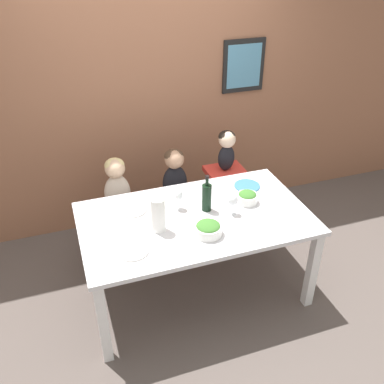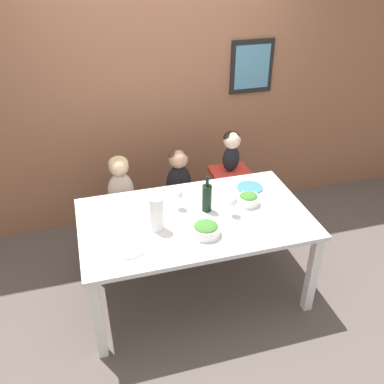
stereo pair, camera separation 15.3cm
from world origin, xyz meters
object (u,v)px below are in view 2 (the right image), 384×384
object	(u,v)px
salad_bowl_small	(248,199)
dinner_plate_front_left	(130,249)
person_child_left	(120,180)
wine_glass_far	(179,196)
salad_bowl_large	(206,229)
wine_glass_near	(233,202)
person_child_center	(178,172)
paper_towel_roll	(157,214)
wine_bottle	(207,197)
chair_far_left	(124,215)
chair_right_highchair	(230,185)
person_baby_right	(232,147)
dinner_plate_back_left	(133,208)
dinner_plate_back_right	(250,187)
chair_far_center	(179,206)

from	to	relation	value
salad_bowl_small	dinner_plate_front_left	distance (m)	1.06
person_child_left	wine_glass_far	distance (m)	0.71
person_child_left	salad_bowl_large	distance (m)	1.09
wine_glass_near	person_child_center	bearing A→B (deg)	106.35
paper_towel_roll	wine_bottle	bearing A→B (deg)	17.65
chair_far_left	wine_glass_far	size ratio (longest dim) A/B	2.66
wine_glass_far	chair_right_highchair	bearing A→B (deg)	41.58
salad_bowl_large	dinner_plate_front_left	xyz separation A→B (m)	(-0.56, -0.02, -0.04)
person_child_left	person_baby_right	bearing A→B (deg)	0.03
person_child_center	dinner_plate_back_left	distance (m)	0.70
person_baby_right	dinner_plate_back_right	world-z (taller)	person_baby_right
person_baby_right	salad_bowl_large	bearing A→B (deg)	-119.55
wine_glass_near	person_baby_right	bearing A→B (deg)	70.53
chair_right_highchair	dinner_plate_back_right	world-z (taller)	dinner_plate_back_right
chair_right_highchair	wine_bottle	xyz separation A→B (m)	(-0.45, -0.66, 0.34)
person_child_left	salad_bowl_small	world-z (taller)	person_child_left
person_baby_right	dinner_plate_front_left	size ratio (longest dim) A/B	1.80
person_child_left	paper_towel_roll	size ratio (longest dim) A/B	1.93
person_child_center	wine_glass_near	xyz separation A→B (m)	(0.23, -0.79, 0.13)
chair_far_left	wine_glass_near	xyz separation A→B (m)	(0.77, -0.78, 0.50)
paper_towel_roll	salad_bowl_small	distance (m)	0.79
person_child_center	dinner_plate_back_right	world-z (taller)	person_child_center
chair_far_left	dinner_plate_front_left	distance (m)	1.06
chair_far_center	wine_glass_near	world-z (taller)	wine_glass_near
person_child_left	wine_glass_near	bearing A→B (deg)	-45.72
wine_glass_far	dinner_plate_back_right	world-z (taller)	wine_glass_far
wine_bottle	dinner_plate_front_left	bearing A→B (deg)	-154.30
person_child_center	paper_towel_roll	world-z (taller)	paper_towel_roll
wine_glass_far	dinner_plate_front_left	bearing A→B (deg)	-138.50
salad_bowl_large	person_child_center	bearing A→B (deg)	87.57
person_child_left	person_child_center	xyz separation A→B (m)	(0.54, 0.00, 0.00)
salad_bowl_large	dinner_plate_front_left	size ratio (longest dim) A/B	0.93
wine_glass_far	dinner_plate_back_left	xyz separation A→B (m)	(-0.35, 0.09, -0.11)
chair_right_highchair	paper_towel_roll	world-z (taller)	paper_towel_roll
person_child_left	wine_bottle	xyz separation A→B (m)	(0.60, -0.67, 0.13)
wine_glass_far	dinner_plate_back_right	size ratio (longest dim) A/B	0.78
dinner_plate_back_left	person_baby_right	bearing A→B (deg)	25.94
person_child_left	dinner_plate_back_right	xyz separation A→B (m)	(1.05, -0.45, 0.01)
chair_far_left	chair_far_center	distance (m)	0.54
chair_far_center	dinner_plate_back_right	xyz separation A→B (m)	(0.52, -0.45, 0.38)
person_baby_right	dinner_plate_front_left	distance (m)	1.49
person_child_left	wine_glass_far	world-z (taller)	person_child_left
dinner_plate_front_left	dinner_plate_back_right	xyz separation A→B (m)	(1.12, 0.54, 0.00)
wine_glass_far	salad_bowl_small	bearing A→B (deg)	-9.53
chair_far_left	chair_right_highchair	distance (m)	1.06
person_child_center	person_baby_right	xyz separation A→B (m)	(0.51, 0.00, 0.19)
chair_far_left	dinner_plate_front_left	bearing A→B (deg)	-93.81
person_baby_right	paper_towel_roll	world-z (taller)	person_baby_right
person_child_left	dinner_plate_front_left	world-z (taller)	person_child_left
chair_right_highchair	salad_bowl_large	bearing A→B (deg)	-119.61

